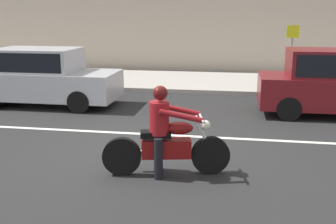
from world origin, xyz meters
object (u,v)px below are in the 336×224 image
parked_hatchback_maroon (333,82)px  street_sign_post (292,49)px  parked_sedan_silver (43,76)px  motorcycle_with_rider_crimson (166,139)px

parked_hatchback_maroon → street_sign_post: (-0.64, 3.78, 0.56)m
parked_sedan_silver → parked_hatchback_maroon: size_ratio=1.12×
motorcycle_with_rider_crimson → street_sign_post: 9.16m
motorcycle_with_rider_crimson → parked_sedan_silver: 6.56m
parked_hatchback_maroon → street_sign_post: street_sign_post is taller
motorcycle_with_rider_crimson → street_sign_post: bearing=69.9°
motorcycle_with_rider_crimson → parked_hatchback_maroon: 6.10m
parked_hatchback_maroon → street_sign_post: 3.88m
parked_sedan_silver → street_sign_post: size_ratio=1.98×
parked_sedan_silver → parked_hatchback_maroon: parked_hatchback_maroon is taller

